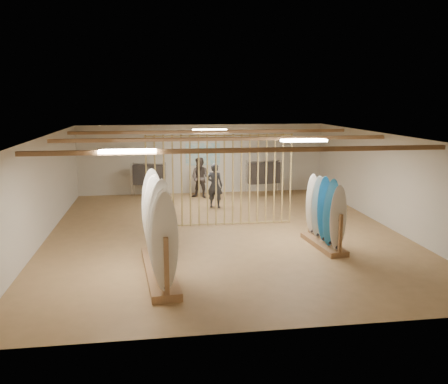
{
  "coord_description": "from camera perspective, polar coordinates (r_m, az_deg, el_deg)",
  "views": [
    {
      "loc": [
        -1.93,
        -13.18,
        3.84
      ],
      "look_at": [
        0.0,
        0.0,
        1.2
      ],
      "focal_mm": 38.0,
      "sensor_mm": 36.0,
      "label": 1
    }
  ],
  "objects": [
    {
      "name": "shopper_b",
      "position": [
        18.46,
        -2.84,
        2.04
      ],
      "size": [
        1.08,
        0.99,
        1.81
      ],
      "primitive_type": "imported",
      "rotation": [
        0.0,
        0.0,
        -0.45
      ],
      "color": "#322A26",
      "rests_on": "floor"
    },
    {
      "name": "wall_front",
      "position": [
        7.82,
        6.42,
        -7.03
      ],
      "size": [
        12.0,
        0.0,
        12.0
      ],
      "primitive_type": "plane",
      "rotation": [
        -1.57,
        0.0,
        0.0
      ],
      "color": "beige",
      "rests_on": "ground"
    },
    {
      "name": "wall_right",
      "position": [
        15.08,
        19.15,
        1.28
      ],
      "size": [
        0.0,
        12.0,
        12.0
      ],
      "primitive_type": "plane",
      "rotation": [
        1.57,
        0.0,
        -1.57
      ],
      "color": "beige",
      "rests_on": "ground"
    },
    {
      "name": "rack_left",
      "position": [
        10.5,
        -7.87,
        -6.05
      ],
      "size": [
        0.86,
        3.13,
        2.16
      ],
      "rotation": [
        0.0,
        0.0,
        0.09
      ],
      "color": "#9A6E46",
      "rests_on": "floor"
    },
    {
      "name": "wall_back",
      "position": [
        19.43,
        -2.57,
        3.98
      ],
      "size": [
        12.0,
        0.0,
        12.0
      ],
      "primitive_type": "plane",
      "rotation": [
        1.57,
        0.0,
        0.0
      ],
      "color": "beige",
      "rests_on": "ground"
    },
    {
      "name": "poster",
      "position": [
        19.38,
        -2.57,
        4.56
      ],
      "size": [
        1.4,
        0.03,
        0.9
      ],
      "primitive_type": "cube",
      "color": "teal",
      "rests_on": "ground"
    },
    {
      "name": "shopper_a",
      "position": [
        16.81,
        -1.13,
        1.15
      ],
      "size": [
        0.78,
        0.67,
        1.81
      ],
      "primitive_type": "imported",
      "rotation": [
        0.0,
        0.0,
        2.74
      ],
      "color": "#282A30",
      "rests_on": "floor"
    },
    {
      "name": "ceiling_slats",
      "position": [
        13.36,
        -0.0,
        6.41
      ],
      "size": [
        9.5,
        6.12,
        0.1
      ],
      "primitive_type": "cube",
      "color": "#9A6E46",
      "rests_on": "ground"
    },
    {
      "name": "clothing_rack_a",
      "position": [
        18.81,
        -9.07,
        2.06
      ],
      "size": [
        1.26,
        0.55,
        1.37
      ],
      "rotation": [
        0.0,
        0.0,
        -0.2
      ],
      "color": "silver",
      "rests_on": "floor"
    },
    {
      "name": "light_panels",
      "position": [
        13.36,
        -0.0,
        6.49
      ],
      "size": [
        1.2,
        0.35,
        0.06
      ],
      "primitive_type": "cube",
      "color": "white",
      "rests_on": "ground"
    },
    {
      "name": "ceiling",
      "position": [
        13.36,
        -0.0,
        6.75
      ],
      "size": [
        12.0,
        12.0,
        0.0
      ],
      "primitive_type": "plane",
      "rotation": [
        3.14,
        0.0,
        0.0
      ],
      "color": "#98948F",
      "rests_on": "ground"
    },
    {
      "name": "bamboo_partition",
      "position": [
        14.32,
        -0.46,
        1.4
      ],
      "size": [
        4.45,
        0.05,
        2.78
      ],
      "color": "tan",
      "rests_on": "ground"
    },
    {
      "name": "floor",
      "position": [
        13.86,
        -0.0,
        -4.87
      ],
      "size": [
        12.0,
        12.0,
        0.0
      ],
      "primitive_type": "plane",
      "color": "#A27C4E",
      "rests_on": "ground"
    },
    {
      "name": "wall_left",
      "position": [
        13.75,
        -21.09,
        0.23
      ],
      "size": [
        0.0,
        12.0,
        12.0
      ],
      "primitive_type": "plane",
      "rotation": [
        1.57,
        0.0,
        1.57
      ],
      "color": "beige",
      "rests_on": "ground"
    },
    {
      "name": "clothing_rack_b",
      "position": [
        18.75,
        4.84,
        2.31
      ],
      "size": [
        1.35,
        0.56,
        1.46
      ],
      "rotation": [
        0.0,
        0.0,
        0.18
      ],
      "color": "silver",
      "rests_on": "floor"
    },
    {
      "name": "rack_right",
      "position": [
        12.67,
        11.96,
        -3.76
      ],
      "size": [
        0.67,
        1.95,
        1.82
      ],
      "rotation": [
        0.0,
        0.0,
        0.09
      ],
      "color": "#9A6E46",
      "rests_on": "floor"
    }
  ]
}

